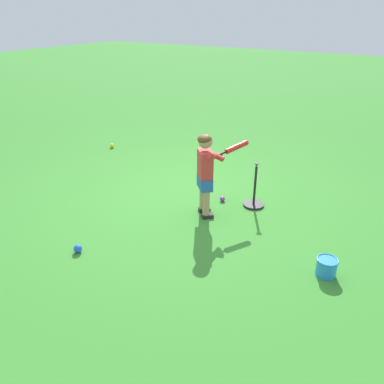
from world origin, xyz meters
TOP-DOWN VIEW (x-y plane):
  - ground_plane at (0.00, 0.00)m, footprint 40.00×40.00m
  - child_batter at (-0.55, 0.34)m, footprint 0.46×0.75m
  - play_ball_near_batter at (2.29, -0.92)m, footprint 0.08×0.08m
  - play_ball_center_lawn at (-0.55, -0.10)m, footprint 0.07×0.07m
  - play_ball_far_left at (0.21, 1.84)m, footprint 0.09×0.09m
  - batting_tee at (-0.98, -0.21)m, footprint 0.28×0.28m
  - toy_bucket at (-2.20, 0.77)m, footprint 0.22×0.22m

SIDE VIEW (x-z plane):
  - ground_plane at x=0.00m, z-range 0.00..0.00m
  - play_ball_center_lawn at x=-0.55m, z-range 0.00..0.07m
  - play_ball_near_batter at x=2.29m, z-range 0.00..0.08m
  - play_ball_far_left at x=0.21m, z-range 0.00..0.09m
  - toy_bucket at x=-2.20m, z-range 0.00..0.19m
  - batting_tee at x=-0.98m, z-range -0.21..0.41m
  - child_batter at x=-0.55m, z-range 0.11..1.19m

